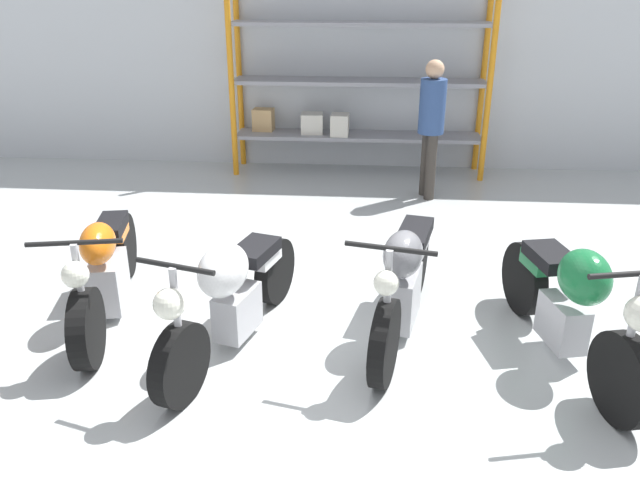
# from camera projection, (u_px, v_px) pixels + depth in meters

# --- Properties ---
(ground_plane) EXTENTS (30.00, 30.00, 0.00)m
(ground_plane) POSITION_uv_depth(u_px,v_px,m) (316.00, 342.00, 4.88)
(ground_plane) COLOR #B2B7B7
(back_wall) EXTENTS (30.00, 0.08, 3.60)m
(back_wall) POSITION_uv_depth(u_px,v_px,m) (346.00, 40.00, 8.72)
(back_wall) COLOR silver
(back_wall) RESTS_ON ground_plane
(shelving_rack) EXTENTS (3.53, 0.63, 2.52)m
(shelving_rack) POSITION_uv_depth(u_px,v_px,m) (350.00, 89.00, 8.63)
(shelving_rack) COLOR orange
(shelving_rack) RESTS_ON ground_plane
(motorcycle_orange) EXTENTS (0.72, 2.10, 0.97)m
(motorcycle_orange) POSITION_uv_depth(u_px,v_px,m) (106.00, 270.00, 5.13)
(motorcycle_orange) COLOR black
(motorcycle_orange) RESTS_ON ground_plane
(motorcycle_white) EXTENTS (0.82, 2.03, 1.00)m
(motorcycle_white) POSITION_uv_depth(u_px,v_px,m) (231.00, 293.00, 4.66)
(motorcycle_white) COLOR black
(motorcycle_white) RESTS_ON ground_plane
(motorcycle_grey) EXTENTS (0.72, 2.01, 1.02)m
(motorcycle_grey) POSITION_uv_depth(u_px,v_px,m) (404.00, 280.00, 4.86)
(motorcycle_grey) COLOR black
(motorcycle_grey) RESTS_ON ground_plane
(motorcycle_green) EXTENTS (0.75, 2.02, 1.04)m
(motorcycle_green) POSITION_uv_depth(u_px,v_px,m) (572.00, 303.00, 4.47)
(motorcycle_green) COLOR black
(motorcycle_green) RESTS_ON ground_plane
(person_browsing) EXTENTS (0.39, 0.39, 1.72)m
(person_browsing) POSITION_uv_depth(u_px,v_px,m) (431.00, 119.00, 7.66)
(person_browsing) COLOR #38332D
(person_browsing) RESTS_ON ground_plane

